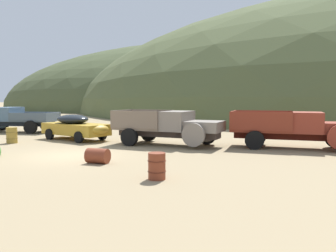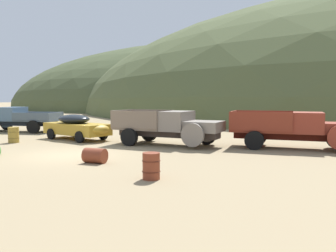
{
  "view_description": "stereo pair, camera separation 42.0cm",
  "coord_description": "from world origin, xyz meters",
  "views": [
    {
      "loc": [
        11.06,
        -11.9,
        2.64
      ],
      "look_at": [
        2.3,
        5.34,
        1.03
      ],
      "focal_mm": 37.08,
      "sensor_mm": 36.0,
      "label": 1
    },
    {
      "loc": [
        11.43,
        -11.71,
        2.64
      ],
      "look_at": [
        2.3,
        5.34,
        1.03
      ],
      "focal_mm": 37.08,
      "sensor_mm": 36.0,
      "label": 2
    }
  ],
  "objects": [
    {
      "name": "ground_plane",
      "position": [
        0.0,
        0.0,
        0.0
      ],
      "size": [
        300.0,
        300.0,
        0.0
      ],
      "primitive_type": "plane",
      "color": "#998460"
    },
    {
      "name": "hill_far_right",
      "position": [
        -22.32,
        62.94,
        0.0
      ],
      "size": [
        97.33,
        63.92,
        29.38
      ],
      "primitive_type": "ellipsoid",
      "color": "#424C2D",
      "rests_on": "ground"
    },
    {
      "name": "truck_chalk_blue",
      "position": [
        -11.7,
        6.21,
        0.99
      ],
      "size": [
        6.56,
        3.78,
        1.89
      ],
      "rotation": [
        0.0,
        0.0,
        3.43
      ],
      "color": "#262D39",
      "rests_on": "ground"
    },
    {
      "name": "car_mustard",
      "position": [
        -3.64,
        4.58,
        0.82
      ],
      "size": [
        5.01,
        2.54,
        1.57
      ],
      "rotation": [
        0.0,
        0.0,
        -0.16
      ],
      "color": "#B28928",
      "rests_on": "ground"
    },
    {
      "name": "truck_primer_gray",
      "position": [
        2.82,
        5.08,
        1.03
      ],
      "size": [
        6.1,
        2.81,
        1.91
      ],
      "rotation": [
        0.0,
        0.0,
        0.05
      ],
      "color": "#3D322D",
      "rests_on": "ground"
    },
    {
      "name": "truck_rust_red",
      "position": [
        9.22,
        6.97,
        1.03
      ],
      "size": [
        6.65,
        3.03,
        1.91
      ],
      "rotation": [
        0.0,
        0.0,
        0.15
      ],
      "color": "#42140D",
      "rests_on": "ground"
    },
    {
      "name": "oil_drum_tipped",
      "position": [
        2.33,
        -0.95,
        0.3
      ],
      "size": [
        0.96,
        0.72,
        0.6
      ],
      "color": "brown",
      "rests_on": "ground"
    },
    {
      "name": "oil_drum_by_truck",
      "position": [
        -5.97,
        1.72,
        0.46
      ],
      "size": [
        0.65,
        0.65,
        0.91
      ],
      "color": "olive",
      "rests_on": "ground"
    },
    {
      "name": "oil_drum_foreground",
      "position": [
        5.75,
        -2.25,
        0.43
      ],
      "size": [
        0.6,
        0.6,
        0.86
      ],
      "color": "brown",
      "rests_on": "ground"
    },
    {
      "name": "bush_between_trucks",
      "position": [
        2.44,
        8.25,
        0.17
      ],
      "size": [
        0.94,
        0.83,
        0.67
      ],
      "color": "#3D702D",
      "rests_on": "ground"
    }
  ]
}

